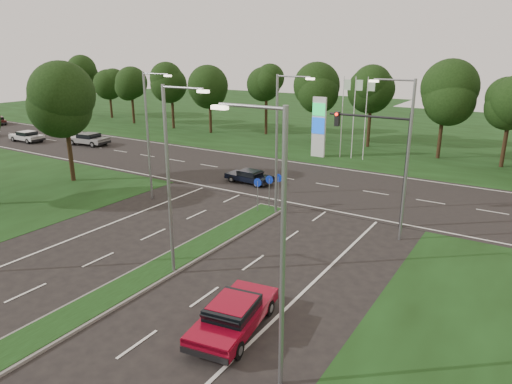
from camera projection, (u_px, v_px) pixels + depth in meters
The scene contains 18 objects.
ground at pixel (55, 328), 17.83m from camera, with size 160.00×160.00×0.00m, color black.
verge_far at pixel (412, 130), 62.27m from camera, with size 160.00×50.00×0.02m, color black.
cross_road at pixel (316, 183), 37.22m from camera, with size 160.00×12.00×0.02m, color black.
median_kerb at pixel (131, 284), 21.04m from camera, with size 2.00×26.00×0.12m, color slate.
streetlight_median_near at pixel (171, 173), 20.66m from camera, with size 2.53×0.22×9.00m.
streetlight_median_far at pixel (279, 138), 28.74m from camera, with size 2.53×0.22×9.00m.
streetlight_left_far at pixel (149, 130), 31.85m from camera, with size 2.53×0.22×9.00m.
streetlight_right_far at pixel (404, 153), 24.77m from camera, with size 2.53×0.22×9.00m.
streetlight_right_near at pixel (277, 239), 13.46m from camera, with size 2.53×0.22×9.00m.
traffic_signal at pixel (386, 150), 27.33m from camera, with size 5.10×0.42×7.00m.
median_signs at pixel (269, 186), 30.57m from camera, with size 1.16×1.76×2.38m.
gas_pylon at pixel (321, 126), 45.50m from camera, with size 5.80×1.26×8.00m.
tree_left_far at pixel (60, 106), 36.36m from camera, with size 5.20×5.20×8.86m.
treeline_far at pixel (384, 85), 48.01m from camera, with size 6.00×6.00×9.90m.
red_sedan at pixel (234, 314), 17.52m from camera, with size 2.61×4.90×1.28m.
navy_sedan at pixel (249, 176), 37.09m from camera, with size 4.03×1.90×1.08m.
far_car_a at pixel (88, 139), 51.90m from camera, with size 4.99×2.61×1.38m.
far_car_b at pixel (27, 136), 53.86m from camera, with size 4.39×1.97×1.26m.
Camera 1 is at (14.89, -8.86, 10.41)m, focal length 32.00 mm.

